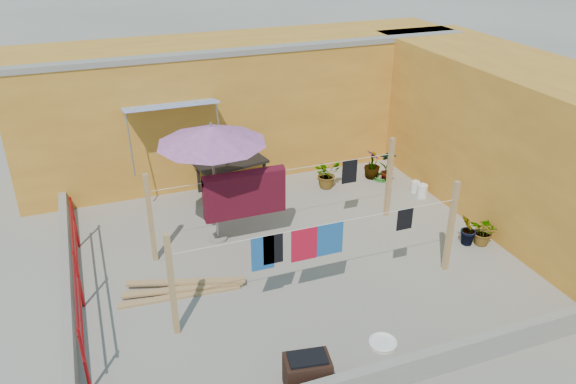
{
  "coord_description": "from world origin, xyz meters",
  "views": [
    {
      "loc": [
        -3.29,
        -8.51,
        5.98
      ],
      "look_at": [
        0.02,
        0.3,
        1.24
      ],
      "focal_mm": 35.0,
      "sensor_mm": 36.0,
      "label": 1
    }
  ],
  "objects_px": {
    "water_jug_a": "(422,191)",
    "brazier": "(307,373)",
    "green_hose": "(382,177)",
    "white_basin": "(383,343)",
    "plant_back_a": "(327,173)",
    "water_jug_b": "(415,187)",
    "outdoor_table": "(231,164)",
    "patio_umbrella": "(211,136)"
  },
  "relations": [
    {
      "from": "outdoor_table",
      "to": "water_jug_b",
      "type": "xyz_separation_m",
      "value": [
        4.03,
        -1.59,
        -0.54
      ]
    },
    {
      "from": "water_jug_a",
      "to": "plant_back_a",
      "type": "height_order",
      "value": "plant_back_a"
    },
    {
      "from": "outdoor_table",
      "to": "water_jug_a",
      "type": "bearing_deg",
      "value": -25.04
    },
    {
      "from": "outdoor_table",
      "to": "water_jug_b",
      "type": "height_order",
      "value": "outdoor_table"
    },
    {
      "from": "water_jug_b",
      "to": "green_hose",
      "type": "height_order",
      "value": "water_jug_b"
    },
    {
      "from": "brazier",
      "to": "patio_umbrella",
      "type": "bearing_deg",
      "value": 92.49
    },
    {
      "from": "outdoor_table",
      "to": "water_jug_a",
      "type": "distance_m",
      "value": 4.48
    },
    {
      "from": "green_hose",
      "to": "outdoor_table",
      "type": "bearing_deg",
      "value": 169.64
    },
    {
      "from": "outdoor_table",
      "to": "brazier",
      "type": "bearing_deg",
      "value": -96.11
    },
    {
      "from": "white_basin",
      "to": "plant_back_a",
      "type": "height_order",
      "value": "plant_back_a"
    },
    {
      "from": "patio_umbrella",
      "to": "plant_back_a",
      "type": "xyz_separation_m",
      "value": [
        3.05,
        1.44,
        -1.89
      ]
    },
    {
      "from": "white_basin",
      "to": "water_jug_a",
      "type": "bearing_deg",
      "value": 50.99
    },
    {
      "from": "brazier",
      "to": "green_hose",
      "type": "height_order",
      "value": "brazier"
    },
    {
      "from": "outdoor_table",
      "to": "green_hose",
      "type": "height_order",
      "value": "outdoor_table"
    },
    {
      "from": "patio_umbrella",
      "to": "water_jug_a",
      "type": "bearing_deg",
      "value": 1.93
    },
    {
      "from": "white_basin",
      "to": "outdoor_table",
      "type": "bearing_deg",
      "value": 97.1
    },
    {
      "from": "water_jug_a",
      "to": "plant_back_a",
      "type": "distance_m",
      "value": 2.26
    },
    {
      "from": "white_basin",
      "to": "green_hose",
      "type": "height_order",
      "value": "white_basin"
    },
    {
      "from": "water_jug_b",
      "to": "plant_back_a",
      "type": "xyz_separation_m",
      "value": [
        -1.85,
        0.98,
        0.22
      ]
    },
    {
      "from": "patio_umbrella",
      "to": "green_hose",
      "type": "height_order",
      "value": "patio_umbrella"
    },
    {
      "from": "water_jug_a",
      "to": "water_jug_b",
      "type": "xyz_separation_m",
      "value": [
        0.0,
        0.29,
        -0.02
      ]
    },
    {
      "from": "brazier",
      "to": "plant_back_a",
      "type": "height_order",
      "value": "plant_back_a"
    },
    {
      "from": "water_jug_b",
      "to": "water_jug_a",
      "type": "bearing_deg",
      "value": -90.0
    },
    {
      "from": "patio_umbrella",
      "to": "water_jug_a",
      "type": "distance_m",
      "value": 5.33
    },
    {
      "from": "outdoor_table",
      "to": "white_basin",
      "type": "height_order",
      "value": "outdoor_table"
    },
    {
      "from": "brazier",
      "to": "outdoor_table",
      "type": "bearing_deg",
      "value": 83.89
    },
    {
      "from": "patio_umbrella",
      "to": "green_hose",
      "type": "xyz_separation_m",
      "value": [
        4.54,
        1.38,
        -2.21
      ]
    },
    {
      "from": "patio_umbrella",
      "to": "water_jug_b",
      "type": "distance_m",
      "value": 5.35
    },
    {
      "from": "green_hose",
      "to": "white_basin",
      "type": "bearing_deg",
      "value": -119.03
    },
    {
      "from": "brazier",
      "to": "white_basin",
      "type": "bearing_deg",
      "value": 15.37
    },
    {
      "from": "patio_umbrella",
      "to": "white_basin",
      "type": "height_order",
      "value": "patio_umbrella"
    },
    {
      "from": "white_basin",
      "to": "plant_back_a",
      "type": "xyz_separation_m",
      "value": [
        1.44,
        5.34,
        0.31
      ]
    },
    {
      "from": "patio_umbrella",
      "to": "white_basin",
      "type": "relative_size",
      "value": 5.6
    },
    {
      "from": "water_jug_b",
      "to": "white_basin",
      "type": "bearing_deg",
      "value": -127.08
    },
    {
      "from": "brazier",
      "to": "water_jug_a",
      "type": "bearing_deg",
      "value": 43.39
    },
    {
      "from": "water_jug_b",
      "to": "green_hose",
      "type": "bearing_deg",
      "value": 111.53
    },
    {
      "from": "water_jug_a",
      "to": "brazier",
      "type": "bearing_deg",
      "value": -136.61
    },
    {
      "from": "water_jug_a",
      "to": "outdoor_table",
      "type": "bearing_deg",
      "value": 154.96
    },
    {
      "from": "water_jug_a",
      "to": "plant_back_a",
      "type": "bearing_deg",
      "value": 145.44
    },
    {
      "from": "plant_back_a",
      "to": "outdoor_table",
      "type": "bearing_deg",
      "value": 164.39
    },
    {
      "from": "water_jug_b",
      "to": "patio_umbrella",
      "type": "bearing_deg",
      "value": -174.66
    },
    {
      "from": "patio_umbrella",
      "to": "brazier",
      "type": "height_order",
      "value": "patio_umbrella"
    }
  ]
}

